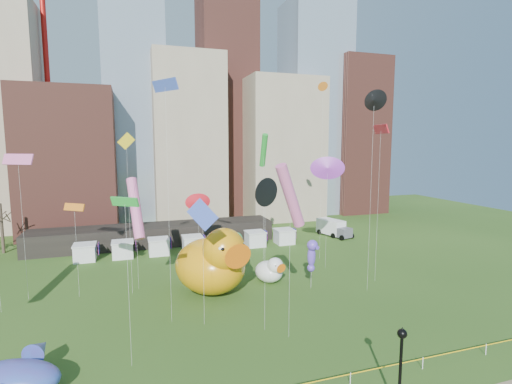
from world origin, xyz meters
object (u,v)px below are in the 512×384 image
object	(u,v)px
box_truck	(333,228)
lamppost	(401,361)
big_duck	(213,262)
small_duck	(270,270)
seahorse_green	(236,247)
whale_inflatable	(16,377)
seahorse_purple	(312,253)

from	to	relation	value
box_truck	lamppost	bearing A→B (deg)	-131.07
big_duck	small_duck	size ratio (longest dim) A/B	2.39
seahorse_green	whale_inflatable	world-z (taller)	seahorse_green
seahorse_purple	lamppost	bearing A→B (deg)	-111.61
seahorse_purple	box_truck	distance (m)	26.25
whale_inflatable	small_duck	bearing A→B (deg)	48.06
small_duck	lamppost	world-z (taller)	lamppost
box_truck	small_duck	bearing A→B (deg)	-152.12
seahorse_green	whale_inflatable	bearing A→B (deg)	-153.91
box_truck	seahorse_purple	bearing A→B (deg)	-141.25
small_duck	seahorse_purple	distance (m)	5.60
big_duck	lamppost	bearing A→B (deg)	-94.30
small_duck	seahorse_purple	bearing A→B (deg)	-60.99
whale_inflatable	box_truck	world-z (taller)	box_truck
seahorse_green	big_duck	bearing A→B (deg)	-162.83
seahorse_green	whale_inflatable	size ratio (longest dim) A/B	0.83
whale_inflatable	lamppost	xyz separation A→B (m)	(22.45, -9.36, 2.19)
whale_inflatable	seahorse_green	bearing A→B (deg)	53.95
whale_inflatable	box_truck	size ratio (longest dim) A/B	1.07
box_truck	big_duck	bearing A→B (deg)	-159.29
whale_inflatable	lamppost	world-z (taller)	lamppost
small_duck	whale_inflatable	xyz separation A→B (m)	(-22.79, -13.92, -0.27)
big_duck	box_truck	distance (m)	32.36
seahorse_green	lamppost	bearing A→B (deg)	-92.31
small_duck	big_duck	bearing A→B (deg)	169.41
small_duck	box_truck	distance (m)	26.11
box_truck	seahorse_green	bearing A→B (deg)	-158.25
big_duck	whale_inflatable	bearing A→B (deg)	-162.45
whale_inflatable	seahorse_purple	bearing A→B (deg)	38.62
seahorse_green	box_truck	xyz separation A→B (m)	(22.72, 17.89, -3.05)
big_duck	seahorse_purple	size ratio (longest dim) A/B	1.95
big_duck	seahorse_green	size ratio (longest dim) A/B	1.74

